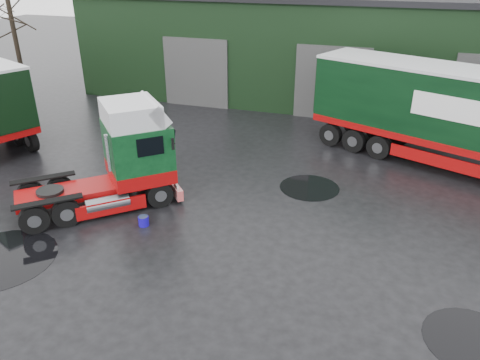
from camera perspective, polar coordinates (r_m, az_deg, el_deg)
The scene contains 11 objects.
ground at distance 15.11m, azimuth -5.18°, elevation -7.79°, with size 100.00×100.00×0.00m, color black.
warehouse at distance 32.05m, azimuth 12.92°, elevation 15.90°, with size 32.40×12.40×6.30m.
hero_tractor at distance 17.18m, azimuth -17.83°, elevation 2.50°, with size 2.59×6.10×3.79m, color #0B3618, non-canonical shape.
lorry_right at distance 21.55m, azimuth 25.12°, elevation 6.60°, with size 2.80×16.16×4.25m, color silver, non-canonical shape.
wash_bucket at distance 16.28m, azimuth -11.67°, elevation -4.91°, with size 0.36×0.36×0.33m, color #1608B0.
tree_left at distance 32.59m, azimuth -25.89°, elevation 16.18°, with size 4.40×4.40×8.50m, color black, non-canonical shape.
tree_back_a at distance 43.11m, azimuth 3.53°, elevation 21.00°, with size 4.40×4.40×9.50m, color black, non-canonical shape.
tree_back_b at distance 41.98m, azimuth 26.09°, elevation 17.09°, with size 4.40×4.40×7.50m, color black, non-canonical shape.
puddle_0 at distance 16.12m, azimuth -27.18°, elevation -8.55°, with size 3.33×3.33×0.01m, color black.
puddle_1 at distance 18.73m, azimuth 8.46°, elevation -0.91°, with size 2.36×2.36×0.01m, color black.
puddle_3 at distance 13.06m, azimuth 26.61°, elevation -17.19°, with size 2.37×2.37×0.01m, color black.
Camera 1 is at (5.26, -11.46, 8.34)m, focal length 35.00 mm.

